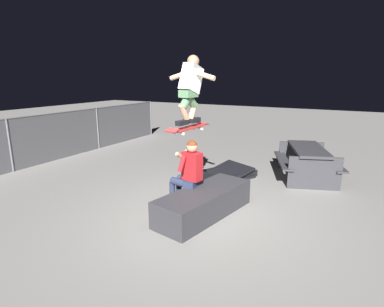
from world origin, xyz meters
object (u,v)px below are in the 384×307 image
Objects in this scene: person_sitting_on_ledge at (188,171)px; skateboard at (189,128)px; skater_airborne at (190,86)px; picnic_table_back at (307,158)px; kicker_ramp at (223,175)px; ledge_box_main at (204,203)px.

skateboard is at bearing -141.80° from person_sitting_on_ledge.
skateboard is at bearing 174.16° from skater_airborne.
picnic_table_back is (2.91, -1.55, -1.71)m from skater_airborne.
picnic_table_back is at bearing -62.84° from kicker_ramp.
ledge_box_main is 1.76× the size of skater_airborne.
ledge_box_main is at bearing -102.29° from skater_airborne.
picnic_table_back is (2.87, -1.64, -0.21)m from person_sitting_on_ledge.
picnic_table_back is (0.90, -1.76, 0.44)m from kicker_ramp.
skateboard reaches higher than person_sitting_on_ledge.
skater_airborne is (-0.04, -0.08, 1.49)m from person_sitting_on_ledge.
person_sitting_on_ledge is at bearing 150.26° from picnic_table_back.
skater_airborne reaches higher than person_sitting_on_ledge.
kicker_ramp is at bearing 117.16° from picnic_table_back.
skateboard is (0.01, 0.31, 1.29)m from ledge_box_main.
person_sitting_on_ledge is 1.25× the size of skateboard.
skater_airborne is at bearing -116.61° from person_sitting_on_ledge.
kicker_ramp is (2.06, 0.20, -1.46)m from skateboard.
skater_airborne is 2.95m from kicker_ramp.
skateboard is 2.54m from kicker_ramp.
skateboard reaches higher than kicker_ramp.
ledge_box_main is 1.26× the size of kicker_ramp.
ledge_box_main reaches higher than kicker_ramp.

